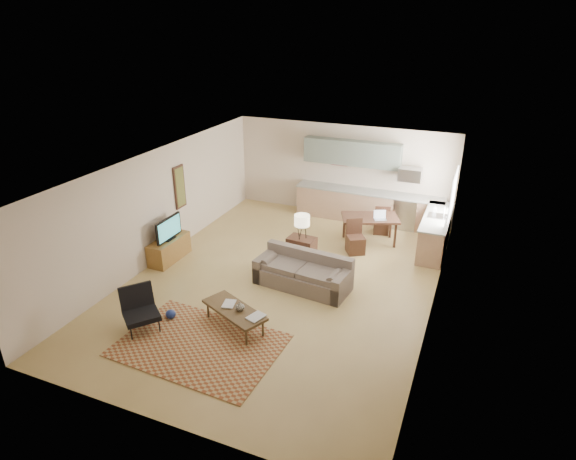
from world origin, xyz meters
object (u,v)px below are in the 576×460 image
at_px(sofa, 303,271).
at_px(armchair, 141,311).
at_px(coffee_table, 235,318).
at_px(console_table, 302,252).
at_px(tv_credenza, 169,249).
at_px(dining_table, 369,230).

relative_size(sofa, armchair, 2.63).
distance_m(coffee_table, console_table, 2.83).
relative_size(sofa, tv_credenza, 1.81).
bearing_deg(coffee_table, tv_credenza, 170.73).
xyz_separation_m(armchair, console_table, (1.89, 3.55, -0.04)).
xyz_separation_m(coffee_table, tv_credenza, (-2.83, 1.90, 0.07)).
relative_size(armchair, tv_credenza, 0.69).
bearing_deg(console_table, tv_credenza, -158.43).
bearing_deg(armchair, coffee_table, -25.58).
bearing_deg(dining_table, sofa, -128.06).
relative_size(sofa, console_table, 2.92).
bearing_deg(armchair, tv_credenza, 64.53).
xyz_separation_m(console_table, dining_table, (1.17, 1.93, -0.01)).
bearing_deg(coffee_table, armchair, -130.43).
bearing_deg(armchair, console_table, 11.43).
distance_m(sofa, armchair, 3.49).
bearing_deg(dining_table, armchair, -141.22).
distance_m(sofa, tv_credenza, 3.49).
height_order(tv_credenza, dining_table, dining_table).
distance_m(coffee_table, tv_credenza, 3.41).
bearing_deg(sofa, tv_credenza, -173.22).
height_order(sofa, console_table, sofa).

